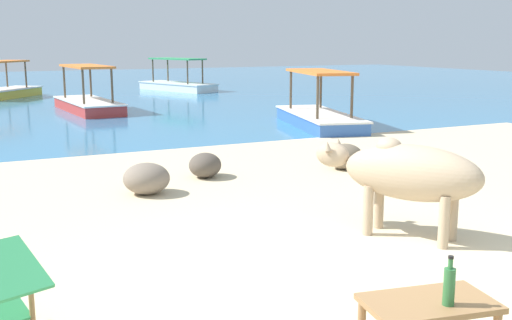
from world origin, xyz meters
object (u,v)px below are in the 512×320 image
at_px(low_bench_table, 429,312).
at_px(boat_red, 88,102).
at_px(cow, 407,173).
at_px(boat_blue, 319,115).
at_px(boat_white, 178,84).
at_px(bottle, 449,285).

height_order(low_bench_table, boat_red, boat_red).
bearing_deg(cow, boat_blue, -56.65).
bearing_deg(cow, boat_red, -28.35).
bearing_deg(boat_red, cow, 178.76).
bearing_deg(cow, low_bench_table, 112.74).
xyz_separation_m(cow, boat_white, (4.19, 19.09, -0.40)).
height_order(boat_red, boat_white, same).
distance_m(bottle, boat_white, 21.99).
bearing_deg(bottle, low_bench_table, 119.05).
height_order(low_bench_table, boat_white, boat_white).
xyz_separation_m(cow, boat_blue, (3.63, 7.45, -0.40)).
bearing_deg(boat_blue, boat_red, 50.76).
distance_m(cow, boat_blue, 8.30).
bearing_deg(boat_blue, cow, 168.11).
xyz_separation_m(low_bench_table, bottle, (0.05, -0.10, 0.19)).
relative_size(boat_red, boat_white, 0.97).
bearing_deg(boat_white, low_bench_table, 144.26).
bearing_deg(boat_white, boat_blue, 156.60).
relative_size(low_bench_table, boat_white, 0.22).
xyz_separation_m(bottle, boat_blue, (5.10, 9.61, -0.30)).
height_order(cow, bottle, cow).
bearing_deg(cow, boat_white, -43.10).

